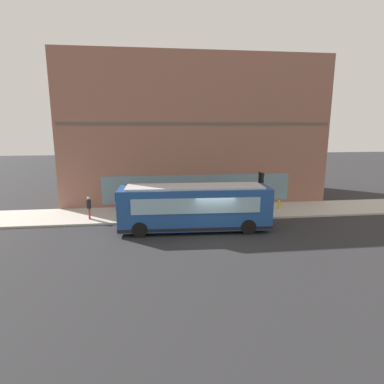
{
  "coord_description": "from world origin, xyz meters",
  "views": [
    {
      "loc": [
        -19.47,
        3.86,
        6.94
      ],
      "look_at": [
        3.2,
        1.03,
        2.13
      ],
      "focal_mm": 29.43,
      "sensor_mm": 36.0,
      "label": 1
    }
  ],
  "objects_px": {
    "fire_hydrant": "(279,205)",
    "pedestrian_by_light_pole": "(140,203)",
    "pedestrian_near_hydrant": "(258,200)",
    "pedestrian_walking_along_curb": "(89,206)",
    "pedestrian_near_building_entrance": "(117,199)",
    "city_bus_nearside": "(194,208)",
    "traffic_light_near_corner": "(261,185)"
  },
  "relations": [
    {
      "from": "city_bus_nearside",
      "to": "pedestrian_by_light_pole",
      "type": "relative_size",
      "value": 6.07
    },
    {
      "from": "pedestrian_by_light_pole",
      "to": "pedestrian_walking_along_curb",
      "type": "bearing_deg",
      "value": 98.32
    },
    {
      "from": "pedestrian_near_hydrant",
      "to": "pedestrian_walking_along_curb",
      "type": "xyz_separation_m",
      "value": [
        -0.37,
        13.02,
        -0.0
      ]
    },
    {
      "from": "pedestrian_near_building_entrance",
      "to": "city_bus_nearside",
      "type": "bearing_deg",
      "value": -132.83
    },
    {
      "from": "pedestrian_near_building_entrance",
      "to": "traffic_light_near_corner",
      "type": "bearing_deg",
      "value": -104.84
    },
    {
      "from": "city_bus_nearside",
      "to": "fire_hydrant",
      "type": "height_order",
      "value": "city_bus_nearside"
    },
    {
      "from": "traffic_light_near_corner",
      "to": "pedestrian_near_hydrant",
      "type": "distance_m",
      "value": 1.76
    },
    {
      "from": "fire_hydrant",
      "to": "city_bus_nearside",
      "type": "bearing_deg",
      "value": 118.05
    },
    {
      "from": "city_bus_nearside",
      "to": "pedestrian_near_hydrant",
      "type": "relative_size",
      "value": 5.98
    },
    {
      "from": "fire_hydrant",
      "to": "pedestrian_walking_along_curb",
      "type": "height_order",
      "value": "pedestrian_walking_along_curb"
    },
    {
      "from": "pedestrian_near_building_entrance",
      "to": "fire_hydrant",
      "type": "bearing_deg",
      "value": -95.13
    },
    {
      "from": "city_bus_nearside",
      "to": "traffic_light_near_corner",
      "type": "height_order",
      "value": "traffic_light_near_corner"
    },
    {
      "from": "city_bus_nearside",
      "to": "pedestrian_near_building_entrance",
      "type": "relative_size",
      "value": 6.15
    },
    {
      "from": "fire_hydrant",
      "to": "pedestrian_by_light_pole",
      "type": "bearing_deg",
      "value": 92.64
    },
    {
      "from": "pedestrian_near_hydrant",
      "to": "pedestrian_near_building_entrance",
      "type": "bearing_deg",
      "value": 80.41
    },
    {
      "from": "pedestrian_near_building_entrance",
      "to": "pedestrian_by_light_pole",
      "type": "bearing_deg",
      "value": -131.27
    },
    {
      "from": "city_bus_nearside",
      "to": "pedestrian_by_light_pole",
      "type": "height_order",
      "value": "city_bus_nearside"
    },
    {
      "from": "city_bus_nearside",
      "to": "pedestrian_walking_along_curb",
      "type": "bearing_deg",
      "value": 68.11
    },
    {
      "from": "pedestrian_by_light_pole",
      "to": "pedestrian_walking_along_curb",
      "type": "xyz_separation_m",
      "value": [
        -0.55,
        3.75,
        0.01
      ]
    },
    {
      "from": "city_bus_nearside",
      "to": "pedestrian_near_hydrant",
      "type": "height_order",
      "value": "city_bus_nearside"
    },
    {
      "from": "pedestrian_near_building_entrance",
      "to": "pedestrian_near_hydrant",
      "type": "xyz_separation_m",
      "value": [
        -1.9,
        -11.24,
        0.03
      ]
    },
    {
      "from": "pedestrian_near_building_entrance",
      "to": "pedestrian_near_hydrant",
      "type": "height_order",
      "value": "pedestrian_near_hydrant"
    },
    {
      "from": "pedestrian_near_building_entrance",
      "to": "pedestrian_near_hydrant",
      "type": "bearing_deg",
      "value": -99.59
    },
    {
      "from": "pedestrian_near_building_entrance",
      "to": "pedestrian_walking_along_curb",
      "type": "distance_m",
      "value": 2.89
    },
    {
      "from": "pedestrian_by_light_pole",
      "to": "pedestrian_near_hydrant",
      "type": "height_order",
      "value": "pedestrian_near_hydrant"
    },
    {
      "from": "pedestrian_by_light_pole",
      "to": "pedestrian_near_hydrant",
      "type": "distance_m",
      "value": 9.28
    },
    {
      "from": "city_bus_nearside",
      "to": "pedestrian_near_building_entrance",
      "type": "xyz_separation_m",
      "value": [
        5.28,
        5.69,
        -0.46
      ]
    },
    {
      "from": "traffic_light_near_corner",
      "to": "pedestrian_near_building_entrance",
      "type": "xyz_separation_m",
      "value": [
        2.93,
        11.06,
        -1.44
      ]
    },
    {
      "from": "pedestrian_near_hydrant",
      "to": "pedestrian_by_light_pole",
      "type": "bearing_deg",
      "value": 88.91
    },
    {
      "from": "traffic_light_near_corner",
      "to": "pedestrian_by_light_pole",
      "type": "height_order",
      "value": "traffic_light_near_corner"
    },
    {
      "from": "city_bus_nearside",
      "to": "pedestrian_walking_along_curb",
      "type": "distance_m",
      "value": 8.07
    },
    {
      "from": "city_bus_nearside",
      "to": "pedestrian_near_hydrant",
      "type": "bearing_deg",
      "value": -58.68
    }
  ]
}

